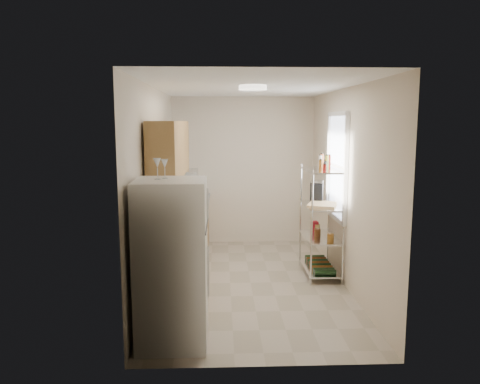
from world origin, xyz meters
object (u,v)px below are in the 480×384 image
object	(u,v)px
refrigerator	(172,263)
espresso_machine	(317,191)
frying_pan_large	(185,204)
rice_cooker	(178,204)
cutting_board	(322,205)

from	to	relation	value
refrigerator	espresso_machine	distance (m)	2.97
espresso_machine	frying_pan_large	bearing A→B (deg)	-174.55
refrigerator	frying_pan_large	world-z (taller)	refrigerator
rice_cooker	cutting_board	distance (m)	2.03
rice_cooker	espresso_machine	bearing A→B (deg)	2.93
refrigerator	rice_cooker	distance (m)	2.19
rice_cooker	frying_pan_large	size ratio (longest dim) A/B	0.89
frying_pan_large	cutting_board	world-z (taller)	cutting_board
refrigerator	rice_cooker	size ratio (longest dim) A/B	6.59
espresso_machine	cutting_board	bearing A→B (deg)	-72.45
refrigerator	frying_pan_large	bearing A→B (deg)	91.67
frying_pan_large	cutting_board	size ratio (longest dim) A/B	0.58
refrigerator	espresso_machine	bearing A→B (deg)	50.67
rice_cooker	frying_pan_large	world-z (taller)	rice_cooker
refrigerator	frying_pan_large	distance (m)	2.63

